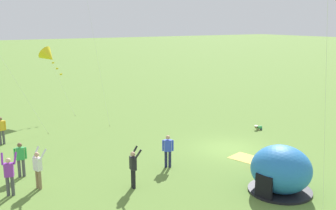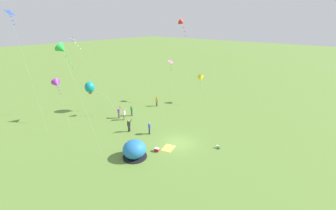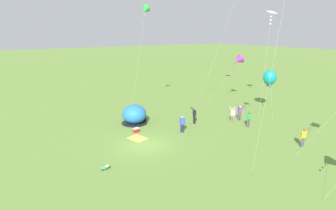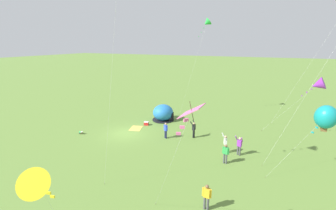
{
  "view_description": "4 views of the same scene",
  "coord_description": "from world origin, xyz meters",
  "px_view_note": "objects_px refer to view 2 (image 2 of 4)",
  "views": [
    {
      "loc": [
        -17.05,
        14.67,
        7.44
      ],
      "look_at": [
        0.55,
        3.92,
        3.01
      ],
      "focal_mm": 42.0,
      "sensor_mm": 36.0,
      "label": 1
    },
    {
      "loc": [
        -20.04,
        -15.33,
        14.72
      ],
      "look_at": [
        1.94,
        3.44,
        3.84
      ],
      "focal_mm": 24.0,
      "sensor_mm": 36.0,
      "label": 2
    },
    {
      "loc": [
        19.0,
        -10.14,
        9.75
      ],
      "look_at": [
        1.38,
        1.6,
        3.79
      ],
      "focal_mm": 28.0,
      "sensor_mm": 36.0,
      "label": 3
    },
    {
      "loc": [
        19.45,
        13.9,
        9.86
      ],
      "look_at": [
        -0.48,
        4.97,
        3.75
      ],
      "focal_mm": 24.0,
      "sensor_mm": 36.0,
      "label": 4
    }
  ],
  "objects_px": {
    "person_flying_kite": "(124,114)",
    "kite_purple": "(57,84)",
    "kite_white": "(74,41)",
    "person_arms_raised": "(119,112)",
    "cooler_box": "(157,150)",
    "kite_blue": "(11,16)",
    "toddler_crawling": "(218,147)",
    "person_center_field": "(157,101)",
    "kite_yellow": "(201,79)",
    "kite_green": "(62,49)",
    "kite_teal": "(90,87)",
    "kite_red": "(182,23)",
    "kite_pink": "(171,63)",
    "popup_tent": "(134,149)",
    "person_watching_sky": "(132,110)",
    "person_near_tent": "(129,125)",
    "person_strolling": "(149,128)"
  },
  "relations": [
    {
      "from": "person_strolling",
      "to": "kite_purple",
      "type": "height_order",
      "value": "kite_purple"
    },
    {
      "from": "person_arms_raised",
      "to": "kite_teal",
      "type": "bearing_deg",
      "value": 98.87
    },
    {
      "from": "person_center_field",
      "to": "kite_red",
      "type": "height_order",
      "value": "kite_red"
    },
    {
      "from": "cooler_box",
      "to": "person_center_field",
      "type": "xyz_separation_m",
      "value": [
        11.2,
        10.5,
        0.74
      ]
    },
    {
      "from": "kite_pink",
      "to": "cooler_box",
      "type": "bearing_deg",
      "value": -145.23
    },
    {
      "from": "person_near_tent",
      "to": "person_center_field",
      "type": "bearing_deg",
      "value": 21.92
    },
    {
      "from": "popup_tent",
      "to": "person_flying_kite",
      "type": "distance_m",
      "value": 10.82
    },
    {
      "from": "cooler_box",
      "to": "toddler_crawling",
      "type": "height_order",
      "value": "cooler_box"
    },
    {
      "from": "person_arms_raised",
      "to": "person_near_tent",
      "type": "bearing_deg",
      "value": -112.71
    },
    {
      "from": "kite_yellow",
      "to": "kite_teal",
      "type": "xyz_separation_m",
      "value": [
        -15.63,
        11.99,
        -0.49
      ]
    },
    {
      "from": "toddler_crawling",
      "to": "cooler_box",
      "type": "bearing_deg",
      "value": 135.57
    },
    {
      "from": "kite_teal",
      "to": "kite_blue",
      "type": "distance_m",
      "value": 14.18
    },
    {
      "from": "person_strolling",
      "to": "person_watching_sky",
      "type": "relative_size",
      "value": 1.0
    },
    {
      "from": "kite_yellow",
      "to": "kite_green",
      "type": "relative_size",
      "value": 0.42
    },
    {
      "from": "toddler_crawling",
      "to": "person_watching_sky",
      "type": "height_order",
      "value": "person_watching_sky"
    },
    {
      "from": "person_arms_raised",
      "to": "toddler_crawling",
      "type": "bearing_deg",
      "value": -82.75
    },
    {
      "from": "popup_tent",
      "to": "cooler_box",
      "type": "relative_size",
      "value": 4.67
    },
    {
      "from": "kite_yellow",
      "to": "popup_tent",
      "type": "bearing_deg",
      "value": -167.61
    },
    {
      "from": "kite_yellow",
      "to": "kite_green",
      "type": "bearing_deg",
      "value": -179.09
    },
    {
      "from": "toddler_crawling",
      "to": "kite_red",
      "type": "relative_size",
      "value": 0.04
    },
    {
      "from": "person_strolling",
      "to": "person_arms_raised",
      "type": "xyz_separation_m",
      "value": [
        0.69,
        7.58,
        0.03
      ]
    },
    {
      "from": "person_strolling",
      "to": "cooler_box",
      "type": "bearing_deg",
      "value": -123.97
    },
    {
      "from": "person_flying_kite",
      "to": "kite_green",
      "type": "relative_size",
      "value": 0.15
    },
    {
      "from": "cooler_box",
      "to": "kite_blue",
      "type": "bearing_deg",
      "value": 106.91
    },
    {
      "from": "kite_white",
      "to": "person_arms_raised",
      "type": "bearing_deg",
      "value": -72.67
    },
    {
      "from": "person_flying_kite",
      "to": "kite_green",
      "type": "xyz_separation_m",
      "value": [
        -10.39,
        -4.96,
        11.24
      ]
    },
    {
      "from": "person_near_tent",
      "to": "person_strolling",
      "type": "bearing_deg",
      "value": -62.84
    },
    {
      "from": "person_watching_sky",
      "to": "kite_teal",
      "type": "distance_m",
      "value": 8.28
    },
    {
      "from": "popup_tent",
      "to": "kite_pink",
      "type": "distance_m",
      "value": 21.16
    },
    {
      "from": "person_flying_kite",
      "to": "kite_purple",
      "type": "xyz_separation_m",
      "value": [
        -6.35,
        7.42,
        4.88
      ]
    },
    {
      "from": "toddler_crawling",
      "to": "kite_red",
      "type": "bearing_deg",
      "value": 59.88
    },
    {
      "from": "kite_green",
      "to": "kite_purple",
      "type": "bearing_deg",
      "value": 71.9
    },
    {
      "from": "person_center_field",
      "to": "toddler_crawling",
      "type": "bearing_deg",
      "value": -110.18
    },
    {
      "from": "person_watching_sky",
      "to": "kite_pink",
      "type": "bearing_deg",
      "value": 0.37
    },
    {
      "from": "kite_blue",
      "to": "person_near_tent",
      "type": "bearing_deg",
      "value": -61.83
    },
    {
      "from": "cooler_box",
      "to": "person_center_field",
      "type": "distance_m",
      "value": 15.37
    },
    {
      "from": "kite_yellow",
      "to": "cooler_box",
      "type": "bearing_deg",
      "value": -162.65
    },
    {
      "from": "person_watching_sky",
      "to": "person_center_field",
      "type": "distance_m",
      "value": 5.97
    },
    {
      "from": "person_strolling",
      "to": "kite_pink",
      "type": "distance_m",
      "value": 15.73
    },
    {
      "from": "toddler_crawling",
      "to": "kite_white",
      "type": "distance_m",
      "value": 26.66
    },
    {
      "from": "person_arms_raised",
      "to": "person_near_tent",
      "type": "distance_m",
      "value": 5.34
    },
    {
      "from": "person_near_tent",
      "to": "kite_yellow",
      "type": "xyz_separation_m",
      "value": [
        16.73,
        -0.88,
        3.69
      ]
    },
    {
      "from": "cooler_box",
      "to": "person_arms_raised",
      "type": "bearing_deg",
      "value": 74.0
    },
    {
      "from": "person_center_field",
      "to": "kite_white",
      "type": "height_order",
      "value": "kite_white"
    },
    {
      "from": "popup_tent",
      "to": "kite_teal",
      "type": "bearing_deg",
      "value": 73.64
    },
    {
      "from": "person_flying_kite",
      "to": "person_watching_sky",
      "type": "relative_size",
      "value": 1.1
    },
    {
      "from": "toddler_crawling",
      "to": "person_strolling",
      "type": "bearing_deg",
      "value": 107.19
    },
    {
      "from": "toddler_crawling",
      "to": "popup_tent",
      "type": "bearing_deg",
      "value": 141.13
    },
    {
      "from": "kite_yellow",
      "to": "person_near_tent",
      "type": "bearing_deg",
      "value": 176.99
    },
    {
      "from": "person_watching_sky",
      "to": "kite_yellow",
      "type": "xyz_separation_m",
      "value": [
        12.71,
        -4.95,
        3.73
      ]
    }
  ]
}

